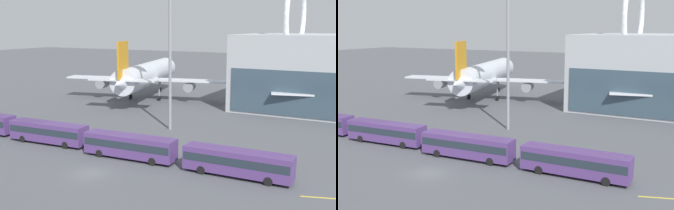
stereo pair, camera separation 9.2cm
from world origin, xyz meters
TOP-DOWN VIEW (x-y plane):
  - ground_plane at (0.00, 0.00)m, footprint 440.00×440.00m
  - airliner_at_gate_near at (-20.73, 46.41)m, footprint 37.62×38.67m
  - shuttle_bus_1 at (-13.43, 7.27)m, footprint 12.75×3.36m
  - shuttle_bus_2 at (0.99, 6.92)m, footprint 12.73×3.23m
  - shuttle_bus_3 at (15.41, 7.23)m, footprint 12.66×2.82m
  - floodlight_mast at (-1.89, 23.23)m, footprint 2.81×2.81m
  - lane_stripe_3 at (-13.62, 8.41)m, footprint 11.73×2.10m

SIDE VIEW (x-z plane):
  - ground_plane at x=0.00m, z-range 0.00..0.00m
  - lane_stripe_3 at x=-13.62m, z-range 0.00..0.01m
  - shuttle_bus_1 at x=-13.43m, z-range 0.28..3.38m
  - shuttle_bus_2 at x=0.99m, z-range 0.28..3.38m
  - shuttle_bus_3 at x=15.41m, z-range 0.28..3.38m
  - airliner_at_gate_near at x=-20.73m, z-range -1.23..12.77m
  - floodlight_mast at x=-1.89m, z-range 6.04..35.27m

